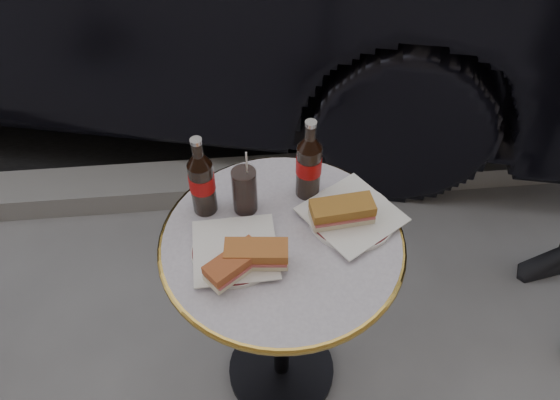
{
  "coord_description": "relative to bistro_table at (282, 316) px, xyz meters",
  "views": [
    {
      "loc": [
        -0.09,
        -0.86,
        1.79
      ],
      "look_at": [
        0.0,
        0.05,
        0.82
      ],
      "focal_mm": 35.0,
      "sensor_mm": 36.0,
      "label": 1
    }
  ],
  "objects": [
    {
      "name": "ground",
      "position": [
        0.0,
        0.0,
        -0.37
      ],
      "size": [
        80.0,
        80.0,
        0.0
      ],
      "primitive_type": "plane",
      "color": "gray",
      "rests_on": "ground"
    },
    {
      "name": "curb",
      "position": [
        0.0,
        0.9,
        -0.32
      ],
      "size": [
        40.0,
        0.2,
        0.12
      ],
      "primitive_type": "cube",
      "color": "gray",
      "rests_on": "ground"
    },
    {
      "name": "bistro_table",
      "position": [
        0.0,
        0.0,
        0.0
      ],
      "size": [
        0.62,
        0.62,
        0.73
      ],
      "primitive_type": null,
      "color": "#BAB2C4",
      "rests_on": "ground"
    },
    {
      "name": "plate_left",
      "position": [
        -0.12,
        -0.03,
        0.37
      ],
      "size": [
        0.24,
        0.24,
        0.01
      ],
      "primitive_type": "cylinder",
      "rotation": [
        0.0,
        0.0,
        -0.14
      ],
      "color": "white",
      "rests_on": "bistro_table"
    },
    {
      "name": "plate_right",
      "position": [
        0.19,
        0.05,
        0.37
      ],
      "size": [
        0.3,
        0.3,
        0.01
      ],
      "primitive_type": "cylinder",
      "rotation": [
        0.0,
        0.0,
        0.39
      ],
      "color": "white",
      "rests_on": "bistro_table"
    },
    {
      "name": "sandwich_left_a",
      "position": [
        -0.12,
        -0.1,
        0.4
      ],
      "size": [
        0.15,
        0.14,
        0.05
      ],
      "primitive_type": "cube",
      "rotation": [
        0.0,
        0.0,
        0.65
      ],
      "color": "#A9502A",
      "rests_on": "plate_left"
    },
    {
      "name": "sandwich_left_b",
      "position": [
        -0.07,
        -0.07,
        0.4
      ],
      "size": [
        0.16,
        0.08,
        0.05
      ],
      "primitive_type": "cube",
      "rotation": [
        0.0,
        0.0,
        -0.1
      ],
      "color": "#B2622D",
      "rests_on": "plate_left"
    },
    {
      "name": "sandwich_right",
      "position": [
        0.16,
        0.04,
        0.41
      ],
      "size": [
        0.17,
        0.09,
        0.06
      ],
      "primitive_type": "cube",
      "rotation": [
        0.0,
        0.0,
        0.1
      ],
      "color": "#A26A29",
      "rests_on": "plate_right"
    },
    {
      "name": "cola_bottle_left",
      "position": [
        -0.19,
        0.12,
        0.49
      ],
      "size": [
        0.07,
        0.07,
        0.24
      ],
      "primitive_type": null,
      "rotation": [
        0.0,
        0.0,
        -0.05
      ],
      "color": "black",
      "rests_on": "bistro_table"
    },
    {
      "name": "cola_bottle_right",
      "position": [
        0.08,
        0.15,
        0.49
      ],
      "size": [
        0.08,
        0.08,
        0.24
      ],
      "primitive_type": null,
      "rotation": [
        0.0,
        0.0,
        0.25
      ],
      "color": "black",
      "rests_on": "bistro_table"
    },
    {
      "name": "cola_glass",
      "position": [
        -0.08,
        0.11,
        0.43
      ],
      "size": [
        0.08,
        0.08,
        0.14
      ],
      "primitive_type": "cylinder",
      "rotation": [
        0.0,
        0.0,
        0.2
      ],
      "color": "black",
      "rests_on": "bistro_table"
    }
  ]
}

